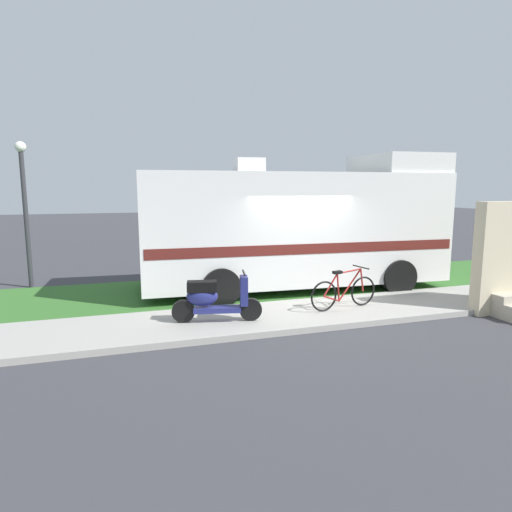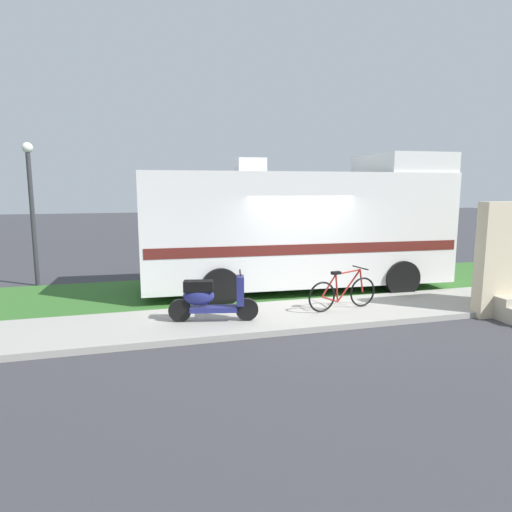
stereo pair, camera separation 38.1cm
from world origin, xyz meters
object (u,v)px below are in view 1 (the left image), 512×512
(bicycle, at_px, (344,292))
(bottle_green, at_px, (504,285))
(street_lamp_post, at_px, (25,199))
(motorhome_rv, at_px, (297,226))
(scooter, at_px, (214,299))
(pickup_truck_near, at_px, (315,234))

(bicycle, distance_m, bottle_green, 4.78)
(bottle_green, bearing_deg, street_lamp_post, 158.83)
(motorhome_rv, relative_size, scooter, 4.60)
(motorhome_rv, bearing_deg, street_lamp_post, 160.76)
(pickup_truck_near, relative_size, street_lamp_post, 1.50)
(bicycle, xyz_separation_m, street_lamp_post, (-6.84, 4.83, 1.89))
(bicycle, distance_m, pickup_truck_near, 7.51)
(street_lamp_post, bearing_deg, motorhome_rv, -19.24)
(bottle_green, bearing_deg, scooter, -176.92)
(motorhome_rv, bearing_deg, scooter, -137.63)
(motorhome_rv, distance_m, street_lamp_post, 7.21)
(scooter, distance_m, street_lamp_post, 6.57)
(pickup_truck_near, bearing_deg, bottle_green, -72.25)
(scooter, xyz_separation_m, bicycle, (2.85, 0.07, -0.09))
(pickup_truck_near, relative_size, bottle_green, 23.60)
(motorhome_rv, xyz_separation_m, street_lamp_post, (-6.77, 2.36, 0.69))
(motorhome_rv, height_order, scooter, motorhome_rv)
(pickup_truck_near, distance_m, bottle_green, 7.05)
(scooter, bearing_deg, motorhome_rv, 42.37)
(scooter, xyz_separation_m, bottle_green, (7.62, 0.41, -0.35))
(bottle_green, distance_m, street_lamp_post, 12.63)
(bottle_green, xyz_separation_m, street_lamp_post, (-11.61, 4.50, 2.15))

